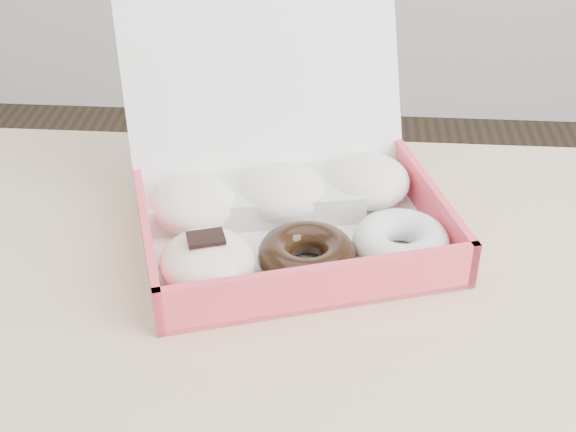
{
  "coord_description": "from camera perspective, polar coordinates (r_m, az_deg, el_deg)",
  "views": [
    {
      "loc": [
        0.01,
        -0.58,
        1.27
      ],
      "look_at": [
        -0.04,
        0.13,
        0.8
      ],
      "focal_mm": 50.0,
      "sensor_mm": 36.0,
      "label": 1
    }
  ],
  "objects": [
    {
      "name": "table",
      "position": [
        0.84,
        1.9,
        -12.45
      ],
      "size": [
        1.2,
        0.8,
        0.75
      ],
      "color": "tan",
      "rests_on": "ground"
    },
    {
      "name": "newspapers",
      "position": [
        0.98,
        -2.83,
        2.88
      ],
      "size": [
        0.29,
        0.25,
        0.04
      ],
      "primitive_type": "cube",
      "rotation": [
        0.0,
        0.0,
        0.19
      ],
      "color": "silver",
      "rests_on": "table"
    },
    {
      "name": "donut_box",
      "position": [
        0.89,
        -0.1,
        0.69
      ],
      "size": [
        0.41,
        0.39,
        0.23
      ],
      "rotation": [
        0.0,
        0.0,
        0.31
      ],
      "color": "white",
      "rests_on": "table"
    }
  ]
}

